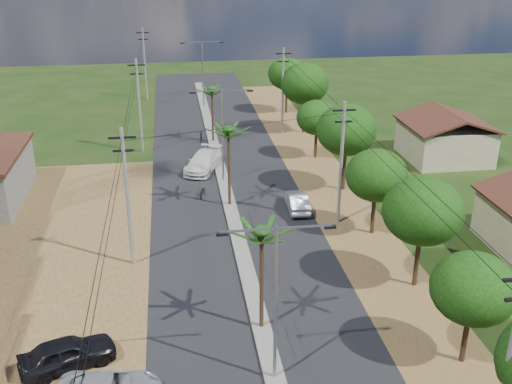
% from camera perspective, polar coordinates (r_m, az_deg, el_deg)
% --- Properties ---
extents(ground, '(160.00, 160.00, 0.00)m').
position_cam_1_polar(ground, '(29.41, 1.77, -17.41)').
color(ground, black).
rests_on(ground, ground).
extents(road, '(12.00, 110.00, 0.04)m').
position_cam_1_polar(road, '(41.84, -1.80, -4.12)').
color(road, black).
rests_on(road, ground).
extents(median, '(1.00, 90.00, 0.18)m').
position_cam_1_polar(median, '(44.49, -2.25, -2.30)').
color(median, '#605E56').
rests_on(median, ground).
extents(dirt_shoulder_east, '(5.00, 90.00, 0.03)m').
position_cam_1_polar(dirt_shoulder_east, '(43.51, 9.41, -3.33)').
color(dirt_shoulder_east, brown).
rests_on(dirt_shoulder_east, ground).
extents(house_east_far, '(7.60, 7.50, 4.60)m').
position_cam_1_polar(house_east_far, '(58.41, 17.59, 5.28)').
color(house_east_far, tan).
rests_on(house_east_far, ground).
extents(tree_east_b, '(4.00, 4.00, 5.83)m').
position_cam_1_polar(tree_east_b, '(29.81, 19.98, -8.66)').
color(tree_east_b, black).
rests_on(tree_east_b, ground).
extents(tree_east_c, '(4.60, 4.60, 6.83)m').
position_cam_1_polar(tree_east_c, '(35.14, 15.60, -1.75)').
color(tree_east_c, black).
rests_on(tree_east_c, ground).
extents(tree_east_d, '(4.20, 4.20, 6.13)m').
position_cam_1_polar(tree_east_d, '(41.20, 11.39, 1.56)').
color(tree_east_d, black).
rests_on(tree_east_d, ground).
extents(tree_east_e, '(4.80, 4.80, 7.14)m').
position_cam_1_polar(tree_east_e, '(48.19, 8.60, 5.84)').
color(tree_east_e, black).
rests_on(tree_east_e, ground).
extents(tree_east_f, '(3.80, 3.80, 5.52)m').
position_cam_1_polar(tree_east_f, '(55.81, 5.82, 7.06)').
color(tree_east_f, black).
rests_on(tree_east_f, ground).
extents(tree_east_g, '(5.00, 5.00, 7.38)m').
position_cam_1_polar(tree_east_g, '(63.16, 4.66, 10.23)').
color(tree_east_g, black).
rests_on(tree_east_g, ground).
extents(tree_east_h, '(4.40, 4.40, 6.52)m').
position_cam_1_polar(tree_east_h, '(70.87, 2.96, 11.17)').
color(tree_east_h, black).
rests_on(tree_east_h, ground).
extents(palm_median_near, '(2.00, 2.00, 6.15)m').
position_cam_1_polar(palm_median_near, '(29.62, 0.56, -4.18)').
color(palm_median_near, black).
rests_on(palm_median_near, ground).
extents(palm_median_mid, '(2.00, 2.00, 6.55)m').
position_cam_1_polar(palm_median_mid, '(44.24, -2.65, 5.63)').
color(palm_median_mid, black).
rests_on(palm_median_mid, ground).
extents(palm_median_far, '(2.00, 2.00, 5.85)m').
position_cam_1_polar(palm_median_far, '(59.80, -4.24, 9.55)').
color(palm_median_far, black).
rests_on(palm_median_far, ground).
extents(streetlight_near, '(5.10, 0.18, 8.00)m').
position_cam_1_polar(streetlight_near, '(26.57, 1.90, -9.52)').
color(streetlight_near, gray).
rests_on(streetlight_near, ground).
extents(streetlight_mid, '(5.10, 0.18, 8.00)m').
position_cam_1_polar(streetlight_mid, '(49.33, -3.23, 6.10)').
color(streetlight_mid, gray).
rests_on(streetlight_mid, ground).
extents(streetlight_far, '(5.10, 0.18, 8.00)m').
position_cam_1_polar(streetlight_far, '(73.56, -5.09, 11.66)').
color(streetlight_far, gray).
rests_on(streetlight_far, ground).
extents(utility_pole_w_b, '(1.60, 0.24, 9.00)m').
position_cam_1_polar(utility_pole_w_b, '(37.03, -12.16, -0.30)').
color(utility_pole_w_b, '#605E56').
rests_on(utility_pole_w_b, ground).
extents(utility_pole_w_c, '(1.60, 0.24, 9.00)m').
position_cam_1_polar(utility_pole_w_c, '(57.91, -11.06, 8.23)').
color(utility_pole_w_c, '#605E56').
rests_on(utility_pole_w_c, ground).
extents(utility_pole_w_d, '(1.60, 0.24, 9.00)m').
position_cam_1_polar(utility_pole_w_d, '(78.41, -10.55, 12.06)').
color(utility_pole_w_d, '#605E56').
rests_on(utility_pole_w_d, ground).
extents(utility_pole_e_a, '(1.60, 0.24, 9.00)m').
position_cam_1_polar(utility_pole_e_a, '(24.41, 22.85, -14.97)').
color(utility_pole_e_a, '#605E56').
rests_on(utility_pole_e_a, ground).
extents(utility_pole_e_b, '(1.60, 0.24, 9.00)m').
position_cam_1_polar(utility_pole_e_b, '(42.26, 8.13, 2.94)').
color(utility_pole_e_b, '#605E56').
rests_on(utility_pole_e_b, ground).
extents(utility_pole_e_c, '(1.60, 0.24, 9.00)m').
position_cam_1_polar(utility_pole_e_c, '(62.80, 2.57, 9.76)').
color(utility_pole_e_c, '#605E56').
rests_on(utility_pole_e_c, ground).
extents(car_silver_mid, '(1.61, 4.17, 1.36)m').
position_cam_1_polar(car_silver_mid, '(45.48, 3.93, -0.94)').
color(car_silver_mid, '#A3A5AC').
rests_on(car_silver_mid, ground).
extents(car_white_far, '(4.15, 6.02, 1.62)m').
position_cam_1_polar(car_white_far, '(53.40, -5.05, 2.88)').
color(car_white_far, silver).
rests_on(car_white_far, ground).
extents(car_parked_dark, '(4.88, 3.27, 1.54)m').
position_cam_1_polar(car_parked_dark, '(30.95, -17.51, -14.48)').
color(car_parked_dark, black).
rests_on(car_parked_dark, ground).
extents(moto_rider_west_a, '(0.97, 1.73, 0.86)m').
position_cam_1_polar(moto_rider_west_a, '(47.92, -5.13, -0.02)').
color(moto_rider_west_a, black).
rests_on(moto_rider_west_a, ground).
extents(moto_rider_west_b, '(0.75, 1.84, 1.08)m').
position_cam_1_polar(moto_rider_west_b, '(61.41, -5.26, 5.29)').
color(moto_rider_west_b, black).
rests_on(moto_rider_west_b, ground).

